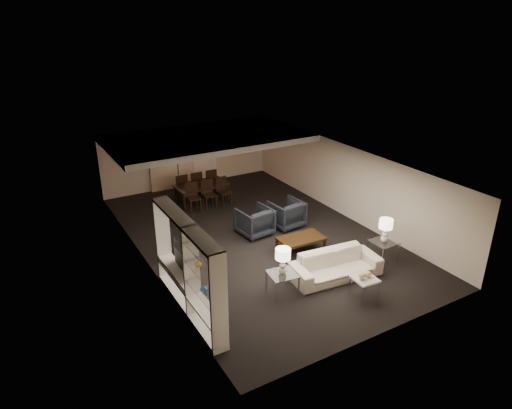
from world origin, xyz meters
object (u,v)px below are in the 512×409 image
(sofa, at_px, (336,265))
(table_lamp_right, at_px, (385,231))
(table_lamp_left, at_px, (283,261))
(chair_nl, at_px, (194,198))
(armchair_right, at_px, (286,214))
(dining_table, at_px, (202,193))
(side_table_left, at_px, (282,284))
(vase_blue, at_px, (204,288))
(chair_nr, at_px, (224,191))
(coffee_table, at_px, (301,245))
(armchair_left, at_px, (255,221))
(floor_speaker, at_px, (170,244))
(floor_lamp, at_px, (178,171))
(chair_nm, at_px, (209,194))
(pendant_light, at_px, (215,150))
(chair_fl, at_px, (180,186))
(marble_table, at_px, (364,288))
(chair_fm, at_px, (195,184))
(chair_fr, at_px, (209,181))
(television, at_px, (180,260))
(side_table_right, at_px, (383,251))
(vase_amber, at_px, (198,263))

(sofa, xyz_separation_m, table_lamp_right, (1.70, 0.00, 0.61))
(table_lamp_left, bearing_deg, chair_nl, 88.51)
(armchair_right, relative_size, dining_table, 0.51)
(side_table_left, relative_size, vase_blue, 3.99)
(sofa, relative_size, chair_nl, 2.39)
(vase_blue, bearing_deg, chair_nr, 60.44)
(armchair_right, height_order, side_table_left, armchair_right)
(sofa, xyz_separation_m, coffee_table, (0.00, 1.60, -0.12))
(vase_blue, bearing_deg, coffee_table, 26.41)
(armchair_left, bearing_deg, table_lamp_left, 65.58)
(floor_speaker, relative_size, floor_lamp, 0.62)
(table_lamp_left, relative_size, table_lamp_right, 1.00)
(armchair_left, xyz_separation_m, chair_nm, (-0.34, 2.70, 0.06))
(armchair_right, height_order, chair_nl, chair_nl)
(pendant_light, relative_size, chair_fl, 0.51)
(marble_table, bearing_deg, table_lamp_right, 32.91)
(chair_fm, bearing_deg, chair_fr, -177.28)
(table_lamp_left, relative_size, floor_speaker, 0.67)
(television, distance_m, vase_blue, 1.50)
(chair_nr, bearing_deg, dining_table, 125.22)
(armchair_left, xyz_separation_m, chair_nr, (0.26, 2.70, 0.06))
(table_lamp_right, distance_m, floor_speaker, 6.05)
(sofa, relative_size, chair_fr, 2.39)
(table_lamp_left, height_order, television, television)
(coffee_table, bearing_deg, television, -173.23)
(pendant_light, distance_m, floor_lamp, 2.05)
(television, bearing_deg, coffee_table, -83.23)
(armchair_right, relative_size, chair_nr, 0.98)
(armchair_right, xyz_separation_m, chair_nm, (-1.54, 2.70, 0.06))
(armchair_right, relative_size, table_lamp_right, 1.44)
(side_table_right, relative_size, vase_amber, 3.93)
(side_table_right, distance_m, table_lamp_right, 0.66)
(armchair_left, xyz_separation_m, floor_lamp, (-0.70, 4.80, 0.38))
(side_table_left, distance_m, chair_nl, 6.01)
(chair_fl, relative_size, floor_lamp, 0.61)
(armchair_right, bearing_deg, table_lamp_left, 49.57)
(pendant_light, height_order, chair_nl, pendant_light)
(dining_table, bearing_deg, side_table_right, -70.09)
(pendant_light, distance_m, chair_nr, 1.55)
(floor_speaker, height_order, chair_fm, floor_speaker)
(pendant_light, relative_size, chair_nr, 0.51)
(side_table_left, relative_size, dining_table, 0.34)
(side_table_left, bearing_deg, sofa, 0.00)
(floor_speaker, relative_size, chair_fm, 1.01)
(sofa, relative_size, marble_table, 4.37)
(pendant_light, bearing_deg, television, -123.02)
(coffee_table, bearing_deg, chair_fl, 105.15)
(pendant_light, height_order, coffee_table, pendant_light)
(chair_nm, bearing_deg, chair_nr, 2.99)
(chair_fr, bearing_deg, armchair_left, 86.82)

